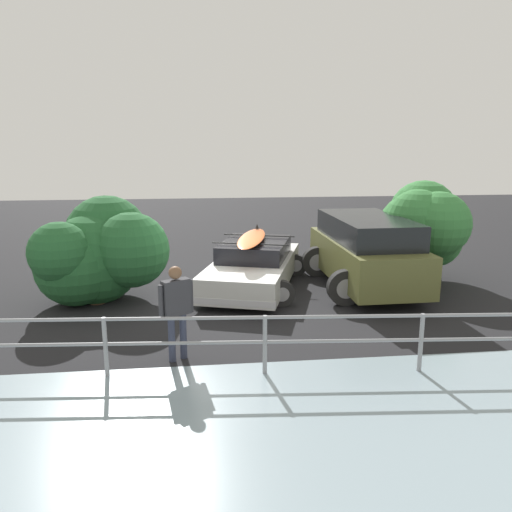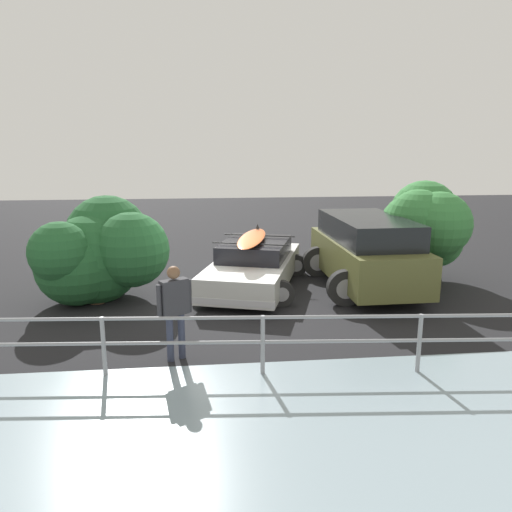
{
  "view_description": "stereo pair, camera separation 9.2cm",
  "coord_description": "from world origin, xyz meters",
  "px_view_note": "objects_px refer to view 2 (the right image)",
  "views": [
    {
      "loc": [
        0.61,
        11.5,
        3.57
      ],
      "look_at": [
        -0.7,
        -0.03,
        0.95
      ],
      "focal_mm": 35.0,
      "sensor_mm": 36.0,
      "label": 1
    },
    {
      "loc": [
        0.52,
        11.51,
        3.57
      ],
      "look_at": [
        -0.7,
        -0.03,
        0.95
      ],
      "focal_mm": 35.0,
      "sensor_mm": 36.0,
      "label": 2
    }
  ],
  "objects_px": {
    "bush_near_left": "(98,253)",
    "person_bystander": "(175,304)",
    "suv_car": "(366,252)",
    "bush_near_right": "(424,229)",
    "sedan_car": "(254,265)"
  },
  "relations": [
    {
      "from": "bush_near_left",
      "to": "person_bystander",
      "type": "bearing_deg",
      "value": 118.19
    },
    {
      "from": "suv_car",
      "to": "bush_near_left",
      "type": "relative_size",
      "value": 1.49
    },
    {
      "from": "person_bystander",
      "to": "bush_near_right",
      "type": "distance_m",
      "value": 7.69
    },
    {
      "from": "person_bystander",
      "to": "bush_near_right",
      "type": "height_order",
      "value": "bush_near_right"
    },
    {
      "from": "suv_car",
      "to": "person_bystander",
      "type": "height_order",
      "value": "suv_car"
    },
    {
      "from": "sedan_car",
      "to": "bush_near_right",
      "type": "relative_size",
      "value": 1.8
    },
    {
      "from": "person_bystander",
      "to": "bush_near_left",
      "type": "height_order",
      "value": "bush_near_left"
    },
    {
      "from": "sedan_car",
      "to": "bush_near_left",
      "type": "bearing_deg",
      "value": 9.54
    },
    {
      "from": "suv_car",
      "to": "person_bystander",
      "type": "distance_m",
      "value": 5.93
    },
    {
      "from": "person_bystander",
      "to": "bush_near_left",
      "type": "relative_size",
      "value": 0.54
    },
    {
      "from": "bush_near_left",
      "to": "bush_near_right",
      "type": "height_order",
      "value": "bush_near_right"
    },
    {
      "from": "sedan_car",
      "to": "suv_car",
      "type": "height_order",
      "value": "suv_car"
    },
    {
      "from": "bush_near_left",
      "to": "bush_near_right",
      "type": "relative_size",
      "value": 1.14
    },
    {
      "from": "person_bystander",
      "to": "bush_near_right",
      "type": "bearing_deg",
      "value": -144.78
    },
    {
      "from": "sedan_car",
      "to": "person_bystander",
      "type": "distance_m",
      "value": 4.58
    }
  ]
}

